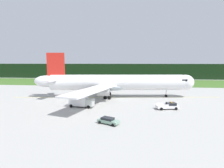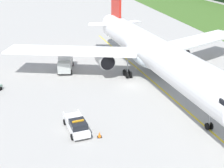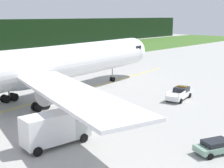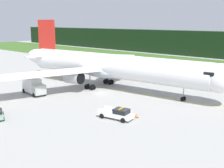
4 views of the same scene
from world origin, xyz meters
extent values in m
plane|color=#A3A29D|center=(0.00, 0.00, 0.00)|extent=(320.00, 320.00, 0.00)
cube|color=yellow|center=(-1.18, 4.10, 0.00)|extent=(73.68, 8.08, 0.01)
cylinder|color=white|center=(-1.18, 4.10, 5.35)|extent=(46.60, 10.20, 5.37)
ellipsoid|color=white|center=(22.91, 6.65, 5.35)|extent=(6.44, 5.96, 5.37)
ellipsoid|color=#B3C0C7|center=(-3.48, 3.86, 3.87)|extent=(13.15, 6.93, 2.95)
cube|color=black|center=(21.64, 6.51, 6.29)|extent=(2.33, 5.26, 0.70)
cube|color=white|center=(-7.06, -9.62, 4.68)|extent=(12.32, 24.55, 0.35)
cylinder|color=#B4B4B4|center=(-4.80, -3.82, 3.31)|extent=(4.25, 3.17, 2.77)
cylinder|color=black|center=(-2.77, -3.61, 3.31)|extent=(0.39, 2.54, 2.55)
cylinder|color=gray|center=(16.31, 5.95, 1.78)|extent=(0.20, 0.20, 2.66)
cylinder|color=black|center=(16.29, 6.21, 0.45)|extent=(0.92, 0.31, 0.90)
cylinder|color=black|center=(16.34, 5.69, 0.45)|extent=(0.92, 0.31, 0.90)
cylinder|color=gray|center=(-4.84, 7.23, 1.93)|extent=(0.28, 0.28, 2.66)
cylinder|color=black|center=(-4.11, 6.95, 0.60)|extent=(1.22, 0.42, 1.20)
cylinder|color=black|center=(-4.18, 7.65, 0.60)|extent=(1.22, 0.42, 1.20)
cylinder|color=black|center=(-5.50, 6.80, 0.60)|extent=(1.22, 0.42, 1.20)
cylinder|color=black|center=(-5.57, 7.50, 0.60)|extent=(1.22, 0.42, 1.20)
cylinder|color=gray|center=(-4.11, 0.28, 1.93)|extent=(0.28, 0.28, 2.66)
cylinder|color=black|center=(-3.45, 0.70, 0.60)|extent=(1.22, 0.42, 1.20)
cylinder|color=black|center=(-3.37, 0.01, 0.60)|extent=(1.22, 0.42, 1.20)
cylinder|color=black|center=(-4.84, 0.56, 0.60)|extent=(1.22, 0.42, 1.20)
cylinder|color=black|center=(-4.77, -0.14, 0.60)|extent=(1.22, 0.42, 1.20)
cube|color=white|center=(13.35, -10.58, 0.73)|extent=(6.04, 3.05, 0.70)
cube|color=black|center=(14.38, -10.40, 1.43)|extent=(2.61, 2.27, 0.70)
cube|color=white|center=(11.82, -9.86, 1.31)|extent=(2.74, 0.59, 0.45)
cube|color=white|center=(12.16, -11.79, 1.31)|extent=(2.74, 0.59, 0.45)
cube|color=orange|center=(14.38, -10.40, 1.86)|extent=(0.45, 1.46, 0.16)
cylinder|color=black|center=(15.10, -9.20, 0.38)|extent=(0.79, 0.37, 0.76)
cylinder|color=black|center=(15.47, -11.27, 0.38)|extent=(0.79, 0.37, 0.76)
cylinder|color=black|center=(11.24, -9.90, 0.38)|extent=(0.79, 0.37, 0.76)
cylinder|color=black|center=(11.61, -11.96, 0.38)|extent=(0.79, 0.37, 0.76)
cube|color=#B1B7B3|center=(-7.43, -11.01, 1.45)|extent=(2.20, 2.63, 2.00)
cube|color=silver|center=(-10.79, -10.56, 1.88)|extent=(5.15, 3.03, 2.86)
cylinder|color=#99999E|center=(-9.82, -10.69, 0.36)|extent=(0.78, 0.20, 1.04)
cylinder|color=#99999E|center=(-11.75, -10.43, 0.36)|extent=(0.78, 0.20, 1.04)
cylinder|color=black|center=(-7.27, -9.82, 0.45)|extent=(0.93, 0.38, 0.90)
cylinder|color=black|center=(-7.59, -12.20, 0.45)|extent=(0.93, 0.38, 0.90)
cylinder|color=black|center=(-12.32, -9.15, 0.45)|extent=(0.93, 0.38, 0.90)
cylinder|color=black|center=(-12.64, -11.53, 0.45)|extent=(0.93, 0.38, 0.90)
cube|color=#7CA18C|center=(-0.81, -23.24, 0.57)|extent=(4.74, 3.45, 0.55)
cube|color=black|center=(-1.01, -23.15, 1.08)|extent=(2.89, 2.44, 0.45)
cylinder|color=black|center=(0.97, -23.08, 0.30)|extent=(0.62, 0.42, 0.60)
cylinder|color=black|center=(-1.84, -21.78, 0.30)|extent=(0.62, 0.42, 0.60)
cylinder|color=black|center=(-2.59, -23.41, 0.30)|extent=(0.62, 0.42, 0.60)
cube|color=black|center=(15.49, -7.95, 0.01)|extent=(0.57, 0.57, 0.03)
cone|color=orange|center=(15.49, -7.95, 0.38)|extent=(0.44, 0.44, 0.69)
camera|label=1|loc=(3.38, -57.38, 12.48)|focal=28.24mm
camera|label=2|loc=(47.25, -12.57, 19.95)|focal=49.11mm
camera|label=3|loc=(-27.55, -34.58, 12.60)|focal=50.44mm
camera|label=4|loc=(41.89, -42.75, 15.26)|focal=45.37mm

